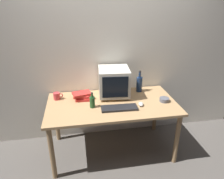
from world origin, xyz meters
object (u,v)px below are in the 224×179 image
object	(u,v)px
computer_mouse	(141,104)
bottle_short	(92,102)
bottle_tall	(139,84)
book_stack	(82,96)
cd_spindle	(164,100)
crt_monitor	(114,82)
keyboard	(119,108)
mug	(57,96)

from	to	relation	value
computer_mouse	bottle_short	xyz separation A→B (m)	(-0.57, 0.06, 0.05)
bottle_tall	book_stack	bearing A→B (deg)	-172.07
book_stack	cd_spindle	world-z (taller)	book_stack
bottle_tall	cd_spindle	size ratio (longest dim) A/B	2.51
crt_monitor	computer_mouse	distance (m)	0.46
keyboard	bottle_short	distance (m)	0.32
bottle_tall	book_stack	world-z (taller)	bottle_tall
crt_monitor	keyboard	bearing A→B (deg)	-90.18
crt_monitor	keyboard	xyz separation A→B (m)	(-0.00, -0.36, -0.18)
bottle_short	cd_spindle	bearing A→B (deg)	-0.11
crt_monitor	bottle_short	xyz separation A→B (m)	(-0.30, -0.27, -0.12)
bottle_tall	book_stack	distance (m)	0.78
cd_spindle	keyboard	bearing A→B (deg)	-171.07
keyboard	bottle_short	size ratio (longest dim) A/B	2.15
computer_mouse	mug	xyz separation A→B (m)	(-1.00, 0.34, 0.03)
bottle_tall	cd_spindle	distance (m)	0.42
keyboard	mug	distance (m)	0.82
computer_mouse	bottle_tall	bearing A→B (deg)	90.73
computer_mouse	bottle_short	world-z (taller)	bottle_short
crt_monitor	cd_spindle	xyz separation A→B (m)	(0.59, -0.27, -0.17)
bottle_short	cd_spindle	distance (m)	0.89
book_stack	mug	size ratio (longest dim) A/B	2.11
mug	cd_spindle	bearing A→B (deg)	-12.28
bottle_tall	book_stack	size ratio (longest dim) A/B	1.19
book_stack	cd_spindle	size ratio (longest dim) A/B	2.11
bottle_short	book_stack	xyz separation A→B (m)	(-0.11, 0.24, -0.03)
crt_monitor	mug	distance (m)	0.74
keyboard	cd_spindle	distance (m)	0.60
crt_monitor	computer_mouse	size ratio (longest dim) A/B	4.17
computer_mouse	mug	bearing A→B (deg)	175.02
cd_spindle	mug	bearing A→B (deg)	167.72
crt_monitor	bottle_short	size ratio (longest dim) A/B	2.13
keyboard	book_stack	distance (m)	0.53
crt_monitor	mug	world-z (taller)	crt_monitor
mug	computer_mouse	bearing A→B (deg)	-18.84
book_stack	crt_monitor	bearing A→B (deg)	4.49
bottle_short	mug	distance (m)	0.51
computer_mouse	book_stack	distance (m)	0.74
bottle_tall	cd_spindle	world-z (taller)	bottle_tall
crt_monitor	computer_mouse	xyz separation A→B (m)	(0.27, -0.32, -0.17)
keyboard	bottle_tall	size ratio (longest dim) A/B	1.39
keyboard	computer_mouse	distance (m)	0.27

